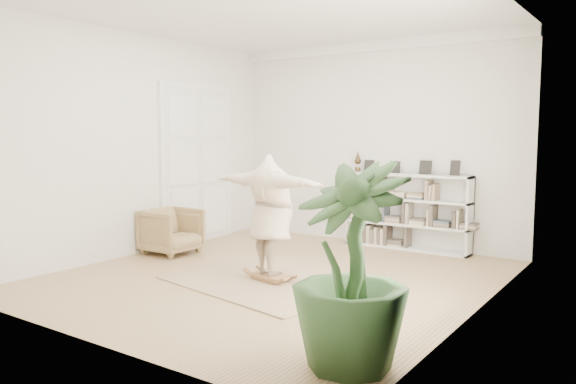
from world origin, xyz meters
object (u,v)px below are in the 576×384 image
object	(u,v)px
rocker_board	(271,276)
person	(271,212)
bookshelf	(406,212)
armchair	(171,231)
houseplant	(350,266)

from	to	relation	value
rocker_board	person	distance (m)	0.87
person	bookshelf	bearing A→B (deg)	-91.93
bookshelf	armchair	size ratio (longest dim) A/B	2.66
rocker_board	person	xyz separation A→B (m)	(-0.00, 0.00, 0.87)
bookshelf	rocker_board	xyz separation A→B (m)	(-0.65, -3.05, -0.56)
rocker_board	bookshelf	bearing A→B (deg)	88.07
bookshelf	armchair	bearing A→B (deg)	-139.83
armchair	person	world-z (taller)	person
armchair	houseplant	xyz separation A→B (m)	(4.60, -2.36, 0.50)
armchair	person	xyz separation A→B (m)	(2.39, -0.48, 0.57)
bookshelf	rocker_board	size ratio (longest dim) A/B	3.65
bookshelf	houseplant	xyz separation A→B (m)	(1.56, -4.93, 0.24)
rocker_board	person	world-z (taller)	person
armchair	person	distance (m)	2.51
bookshelf	person	distance (m)	3.14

